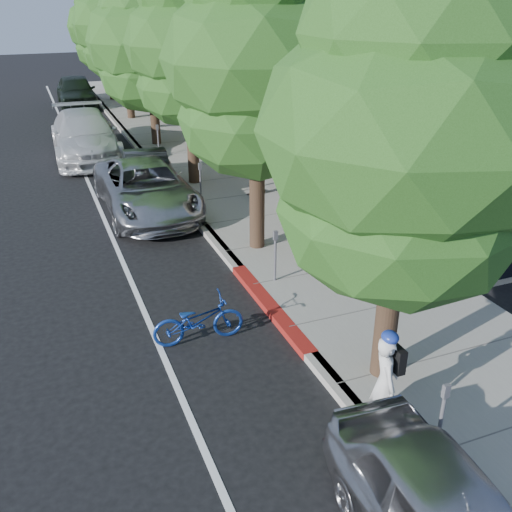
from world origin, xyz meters
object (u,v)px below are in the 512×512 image
street_tree_3 (149,43)px  dark_sedan (147,173)px  street_tree_4 (123,25)px  cyclist (385,382)px  street_tree_0 (408,136)px  street_tree_5 (106,28)px  bicycle (198,320)px  pedestrian (253,166)px  street_tree_1 (257,63)px  street_tree_2 (188,47)px  silver_suv (146,188)px  white_pickup (85,135)px  dark_suv_far (76,91)px

street_tree_3 → dark_sedan: size_ratio=1.78×
street_tree_4 → cyclist: 25.31m
street_tree_0 → cyclist: 3.81m
street_tree_5 → bicycle: street_tree_5 is taller
bicycle → pedestrian: size_ratio=0.96×
street_tree_1 → cyclist: bearing=-95.3°
street_tree_1 → street_tree_2: 6.00m
bicycle → silver_suv: silver_suv is taller
cyclist → white_pickup: bearing=24.6°
silver_suv → dark_suv_far: bearing=89.9°
silver_suv → dark_sedan: size_ratio=1.37×
street_tree_4 → cyclist: street_tree_4 is taller
bicycle → dark_sedan: (1.04, 9.55, 0.20)m
cyclist → bicycle: cyclist is taller
silver_suv → white_pickup: bearing=97.1°
street_tree_2 → dark_suv_far: (-2.24, 17.13, -3.82)m
dark_sedan → street_tree_0: bearing=-75.7°
dark_suv_far → silver_suv: bearing=-88.4°
silver_suv → street_tree_0: bearing=-78.5°
street_tree_1 → street_tree_5: 24.01m
pedestrian → silver_suv: bearing=-28.4°
street_tree_5 → bicycle: size_ratio=3.84×
street_tree_0 → street_tree_4: size_ratio=0.94×
street_tree_5 → street_tree_1: bearing=-90.0°
street_tree_0 → street_tree_1: (-0.00, 6.00, 0.40)m
street_tree_4 → dark_sedan: street_tree_4 is taller
street_tree_2 → street_tree_4: 12.00m
street_tree_1 → bicycle: (-2.70, -3.59, -4.37)m
street_tree_5 → silver_suv: street_tree_5 is taller
street_tree_0 → cyclist: size_ratio=4.41×
street_tree_1 → street_tree_5: bearing=90.0°
street_tree_1 → dark_sedan: (-1.66, 5.96, -4.17)m
street_tree_3 → street_tree_2: bearing=-90.0°
street_tree_5 → silver_suv: bearing=-96.0°
street_tree_1 → street_tree_3: size_ratio=1.06×
street_tree_3 → bicycle: size_ratio=4.00×
street_tree_4 → bicycle: size_ratio=4.24×
street_tree_5 → pedestrian: bearing=-85.8°
street_tree_2 → dark_suv_far: bearing=97.4°
street_tree_4 → street_tree_5: bearing=90.0°
street_tree_3 → white_pickup: bearing=-168.9°
silver_suv → cyclist: bearing=-82.9°
street_tree_4 → bicycle: street_tree_4 is taller
street_tree_3 → bicycle: bearing=-99.8°
dark_suv_far → dark_sedan: bearing=-86.9°
street_tree_5 → bicycle: 27.98m
street_tree_0 → pedestrian: bearing=81.6°
street_tree_3 → cyclist: street_tree_3 is taller
street_tree_1 → street_tree_3: bearing=90.0°
street_tree_0 → pedestrian: size_ratio=3.79×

